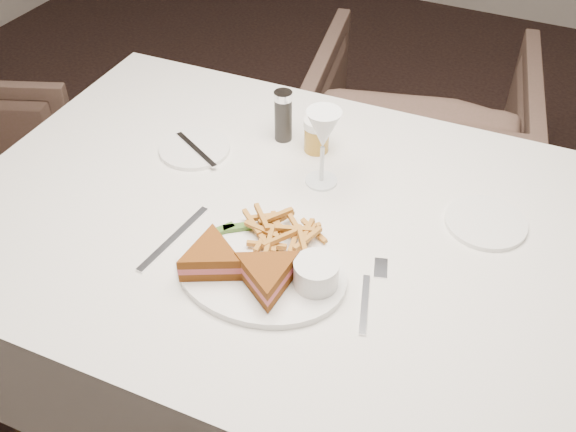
# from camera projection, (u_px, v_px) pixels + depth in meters

# --- Properties ---
(ground) EXTENTS (5.00, 5.00, 0.00)m
(ground) POSITION_uv_depth(u_px,v_px,m) (332.00, 315.00, 2.06)
(ground) COLOR black
(ground) RESTS_ON ground
(table) EXTENTS (1.44, 0.99, 0.75)m
(table) POSITION_uv_depth(u_px,v_px,m) (297.00, 336.00, 1.53)
(table) COLOR silver
(table) RESTS_ON ground
(chair_far) EXTENTS (0.82, 0.78, 0.72)m
(chair_far) POSITION_uv_depth(u_px,v_px,m) (415.00, 137.00, 2.18)
(chair_far) COLOR #4C372E
(chair_far) RESTS_ON ground
(table_setting) EXTENTS (0.81, 0.57, 0.18)m
(table_setting) POSITION_uv_depth(u_px,v_px,m) (282.00, 223.00, 1.22)
(table_setting) COLOR white
(table_setting) RESTS_ON table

